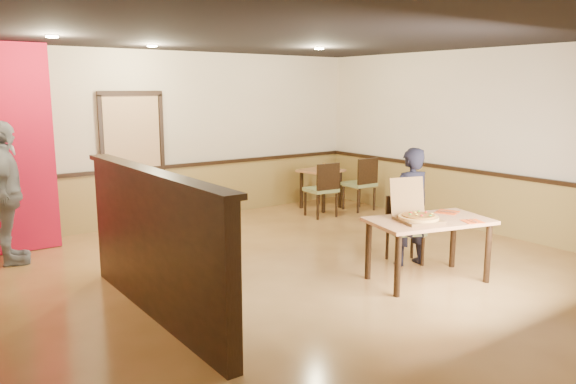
% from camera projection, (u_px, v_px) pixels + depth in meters
% --- Properties ---
extents(floor, '(7.00, 7.00, 0.00)m').
position_uv_depth(floor, '(306.00, 272.00, 6.83)').
color(floor, tan).
rests_on(floor, ground).
extents(ceiling, '(7.00, 7.00, 0.00)m').
position_uv_depth(ceiling, '(307.00, 34.00, 6.32)').
color(ceiling, black).
rests_on(ceiling, wall_back).
extents(wall_back, '(7.00, 0.00, 7.00)m').
position_uv_depth(wall_back, '(178.00, 137.00, 9.35)').
color(wall_back, beige).
rests_on(wall_back, floor).
extents(wall_right, '(0.00, 7.00, 7.00)m').
position_uv_depth(wall_right, '(486.00, 141.00, 8.59)').
color(wall_right, beige).
rests_on(wall_right, floor).
extents(wainscot_back, '(7.00, 0.04, 0.90)m').
position_uv_depth(wainscot_back, '(180.00, 193.00, 9.50)').
color(wainscot_back, olive).
rests_on(wainscot_back, floor).
extents(chair_rail_back, '(7.00, 0.06, 0.06)m').
position_uv_depth(chair_rail_back, '(180.00, 166.00, 9.40)').
color(chair_rail_back, black).
rests_on(chair_rail_back, wall_back).
extents(wainscot_right, '(0.04, 7.00, 0.90)m').
position_uv_depth(wainscot_right, '(481.00, 202.00, 8.75)').
color(wainscot_right, olive).
rests_on(wainscot_right, floor).
extents(chair_rail_right, '(0.06, 7.00, 0.06)m').
position_uv_depth(chair_rail_right, '(482.00, 172.00, 8.65)').
color(chair_rail_right, black).
rests_on(chair_rail_right, wall_right).
extents(back_door, '(0.90, 0.06, 2.10)m').
position_uv_depth(back_door, '(133.00, 162.00, 8.92)').
color(back_door, tan).
rests_on(back_door, wall_back).
extents(booth_partition, '(0.20, 3.10, 1.44)m').
position_uv_depth(booth_partition, '(154.00, 243.00, 5.38)').
color(booth_partition, black).
rests_on(booth_partition, floor).
extents(spot_a, '(0.14, 0.14, 0.02)m').
position_uv_depth(spot_a, '(52.00, 37.00, 6.42)').
color(spot_a, '#FDE9B1').
rests_on(spot_a, ceiling).
extents(spot_b, '(0.14, 0.14, 0.02)m').
position_uv_depth(spot_b, '(152.00, 46.00, 7.84)').
color(spot_b, '#FDE9B1').
rests_on(spot_b, ceiling).
extents(spot_c, '(0.14, 0.14, 0.02)m').
position_uv_depth(spot_c, '(319.00, 48.00, 8.32)').
color(spot_c, '#FDE9B1').
rests_on(spot_c, ceiling).
extents(main_table, '(1.51, 1.09, 0.73)m').
position_uv_depth(main_table, '(429.00, 228.00, 6.40)').
color(main_table, '#BB7C4F').
rests_on(main_table, floor).
extents(diner_chair, '(0.55, 0.55, 0.84)m').
position_uv_depth(diner_chair, '(404.00, 226.00, 7.17)').
color(diner_chair, olive).
rests_on(diner_chair, floor).
extents(side_chair_left, '(0.51, 0.51, 0.95)m').
position_uv_depth(side_chair_left, '(323.00, 187.00, 9.63)').
color(side_chair_left, olive).
rests_on(side_chair_left, floor).
extents(side_chair_right, '(0.49, 0.49, 0.97)m').
position_uv_depth(side_chair_right, '(362.00, 182.00, 10.15)').
color(side_chair_right, olive).
rests_on(side_chair_right, floor).
extents(side_table, '(0.81, 0.81, 0.72)m').
position_uv_depth(side_table, '(321.00, 179.00, 10.39)').
color(side_table, '#BB7C4F').
rests_on(side_table, floor).
extents(diner, '(0.60, 0.46, 1.48)m').
position_uv_depth(diner, '(410.00, 207.00, 6.99)').
color(diner, black).
rests_on(diner, floor).
extents(passerby, '(0.65, 1.13, 1.81)m').
position_uv_depth(passerby, '(6.00, 194.00, 6.99)').
color(passerby, gray).
rests_on(passerby, floor).
extents(pizza_box, '(0.56, 0.61, 0.46)m').
position_uv_depth(pizza_box, '(416.00, 215.00, 6.30)').
color(pizza_box, brown).
rests_on(pizza_box, main_table).
extents(pizza, '(0.45, 0.45, 0.03)m').
position_uv_depth(pizza, '(418.00, 217.00, 6.26)').
color(pizza, '#E5AB53').
rests_on(pizza, pizza_box).
extents(napkin_near, '(0.27, 0.27, 0.01)m').
position_uv_depth(napkin_near, '(472.00, 221.00, 6.27)').
color(napkin_near, '#C93C0E').
rests_on(napkin_near, main_table).
extents(napkin_far, '(0.32, 0.32, 0.01)m').
position_uv_depth(napkin_far, '(447.00, 212.00, 6.74)').
color(napkin_far, '#C93C0E').
rests_on(napkin_far, main_table).
extents(condiment, '(0.06, 0.06, 0.14)m').
position_uv_depth(condiment, '(324.00, 167.00, 10.24)').
color(condiment, '#95641B').
rests_on(condiment, side_table).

